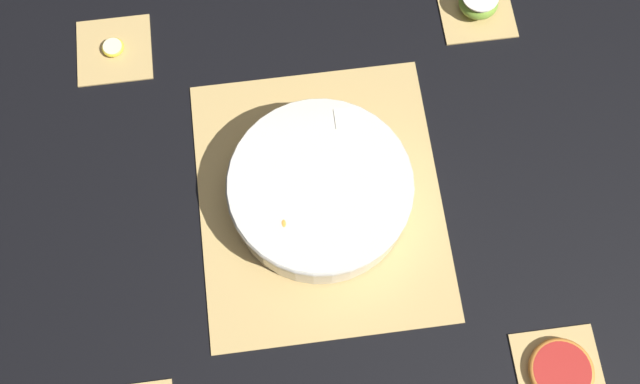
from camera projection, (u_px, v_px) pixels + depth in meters
The scene contains 9 objects.
ground_plane at pixel (320, 199), 1.14m from camera, with size 6.00×6.00×0.00m, color black.
bamboo_mat_center at pixel (320, 199), 1.13m from camera, with size 0.43×0.37×0.01m.
coaster_mat_near_left at pixel (559, 372), 1.05m from camera, with size 0.12×0.12×0.01m.
coaster_mat_near_right at pixel (476, 9), 1.25m from camera, with size 0.12×0.12×0.01m.
coaster_mat_far_right at pixel (114, 50), 1.22m from camera, with size 0.12×0.12×0.01m.
fruit_salad_bowl at pixel (320, 189), 1.09m from camera, with size 0.27×0.27×0.07m.
apple_half at pixel (479, 1), 1.22m from camera, with size 0.07×0.07×0.04m.
banana_coin_single at pixel (113, 47), 1.21m from camera, with size 0.04×0.04×0.01m.
grapefruit_slice at pixel (561, 371), 1.04m from camera, with size 0.09×0.09×0.01m.
Camera 1 is at (-0.36, 0.05, 1.08)m, focal length 42.00 mm.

